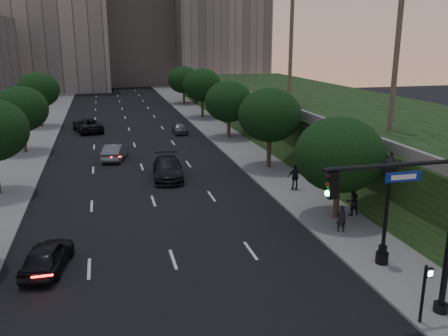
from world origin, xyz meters
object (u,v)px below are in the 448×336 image
object	(u,v)px
sedan_far_left	(88,125)
sedan_near_right	(168,169)
pedestrian_a	(341,219)
pedestrian_c	(295,177)
sedan_far_right	(180,128)
pedestrian_b	(352,201)
sedan_near_left	(47,256)
sedan_mid_left	(115,152)
traffic_signal_mast	(426,231)
street_lamp	(386,214)

from	to	relation	value
sedan_far_left	sedan_near_right	world-z (taller)	sedan_far_left
pedestrian_a	pedestrian_c	world-z (taller)	pedestrian_c
sedan_far_right	pedestrian_c	size ratio (longest dim) A/B	2.01
sedan_far_right	pedestrian_b	world-z (taller)	pedestrian_b
sedan_near_left	sedan_mid_left	xyz separation A→B (m)	(3.78, 20.85, 0.02)
pedestrian_a	pedestrian_c	xyz separation A→B (m)	(0.52, 7.77, 0.16)
pedestrian_a	traffic_signal_mast	bearing A→B (deg)	96.96
sedan_far_left	sedan_far_right	xyz separation A→B (m)	(10.29, -3.66, -0.16)
sedan_near_right	pedestrian_c	world-z (taller)	pedestrian_c
pedestrian_b	street_lamp	bearing A→B (deg)	69.98
street_lamp	sedan_near_left	bearing A→B (deg)	167.10
pedestrian_c	sedan_mid_left	bearing A→B (deg)	-39.99
sedan_mid_left	pedestrian_b	xyz separation A→B (m)	(13.48, -18.20, 0.30)
sedan_near_left	pedestrian_c	distance (m)	17.88
sedan_near_left	pedestrian_b	world-z (taller)	pedestrian_b
street_lamp	sedan_near_right	world-z (taller)	street_lamp
street_lamp	sedan_far_left	world-z (taller)	street_lamp
sedan_far_left	sedan_near_left	bearing A→B (deg)	74.67
sedan_near_right	pedestrian_c	xyz separation A→B (m)	(8.33, -5.52, 0.29)
sedan_near_right	pedestrian_b	distance (m)	14.74
sedan_near_right	sedan_far_right	xyz separation A→B (m)	(3.84, 17.87, -0.15)
sedan_near_left	pedestrian_b	xyz separation A→B (m)	(17.26, 2.65, 0.32)
sedan_far_right	pedestrian_b	distance (m)	29.54
sedan_far_right	pedestrian_a	bearing A→B (deg)	-81.24
traffic_signal_mast	pedestrian_a	distance (m)	8.79
sedan_near_right	pedestrian_b	size ratio (longest dim) A/B	3.11
sedan_far_left	pedestrian_c	world-z (taller)	pedestrian_c
sedan_far_right	traffic_signal_mast	bearing A→B (deg)	-84.34
sedan_near_right	sedan_mid_left	bearing A→B (deg)	122.42
sedan_mid_left	sedan_near_right	world-z (taller)	sedan_near_right
sedan_far_left	pedestrian_a	xyz separation A→B (m)	(14.25, -34.82, 0.12)
sedan_near_left	sedan_mid_left	bearing A→B (deg)	-88.57
traffic_signal_mast	pedestrian_a	world-z (taller)	traffic_signal_mast
traffic_signal_mast	sedan_mid_left	world-z (taller)	traffic_signal_mast
pedestrian_c	street_lamp	bearing A→B (deg)	94.20
traffic_signal_mast	street_lamp	world-z (taller)	traffic_signal_mast
sedan_mid_left	pedestrian_c	size ratio (longest dim) A/B	2.37
pedestrian_c	pedestrian_a	bearing A→B (deg)	92.49
street_lamp	pedestrian_b	bearing A→B (deg)	73.61
street_lamp	sedan_far_left	size ratio (longest dim) A/B	0.97
sedan_mid_left	sedan_near_right	size ratio (longest dim) A/B	0.81
sedan_mid_left	sedan_far_right	bearing A→B (deg)	-110.47
street_lamp	pedestrian_a	world-z (taller)	street_lamp
pedestrian_a	pedestrian_b	size ratio (longest dim) A/B	0.88
traffic_signal_mast	sedan_far_left	distance (m)	45.14
sedan_mid_left	traffic_signal_mast	bearing A→B (deg)	124.87
street_lamp	pedestrian_a	xyz separation A→B (m)	(-0.09, 3.98, -1.71)
sedan_far_right	pedestrian_b	bearing A→B (deg)	-77.03
sedan_near_left	pedestrian_a	distance (m)	15.37
pedestrian_b	sedan_near_right	bearing A→B (deg)	-52.39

